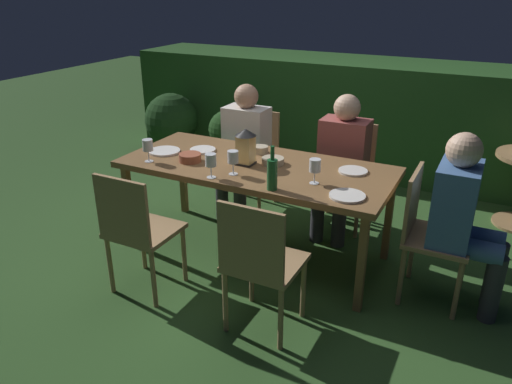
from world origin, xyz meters
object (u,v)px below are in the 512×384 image
Objects in this scene: person_in_blue at (464,215)px; person_in_cream at (243,144)px; chair_head_far at (428,230)px; wine_glass_b at (148,146)px; dining_table at (256,171)px; chair_side_right_a at (254,154)px; person_in_rust at (341,160)px; wine_glass_a at (315,167)px; bowl_bread at (190,157)px; chair_side_right_b at (347,170)px; plate_c at (203,150)px; potted_plant_by_hedge at (172,123)px; green_bottle_on_table at (272,173)px; wine_glass_c at (211,161)px; bowl_salad at (273,161)px; lantern_centerpiece at (246,145)px; chair_side_left_a at (137,228)px; plate_a at (353,171)px; potted_plant_corner at (228,137)px; plate_b at (347,196)px; bowl_olives at (261,149)px; wine_glass_d at (233,158)px; plate_d at (165,151)px; chair_side_left_b at (260,261)px.

person_in_blue is 1.00× the size of person_in_cream.
chair_head_far is 5.15× the size of wine_glass_b.
dining_table is at bearing 22.37° from wine_glass_b.
person_in_rust is at bearing -12.41° from chair_side_right_a.
person_in_blue reaches higher than wine_glass_a.
person_in_blue is at bearing 0.00° from chair_head_far.
chair_side_right_b is at bearing 47.28° from bowl_bread.
potted_plant_by_hedge is at bearing 133.71° from plate_c.
chair_head_far is 1.06m from green_bottle_on_table.
person_in_rust is 6.80× the size of wine_glass_c.
wine_glass_b is at bearing -156.36° from bowl_salad.
lantern_centerpiece is (-0.51, -0.85, 0.39)m from chair_side_right_b.
person_in_rust reaches higher than chair_side_left_a.
plate_a is at bearing 33.04° from wine_glass_c.
green_bottle_on_table reaches higher than potted_plant_corner.
potted_plant_by_hedge is (-1.38, 1.64, -0.31)m from bowl_bread.
lantern_centerpiece reaches higher than dining_table.
bowl_olives is at bearing 149.09° from plate_b.
bowl_bread is (-0.41, 0.08, -0.09)m from wine_glass_d.
person_in_cream reaches higher than plate_c.
plate_d is (-1.53, 0.19, 0.00)m from plate_b.
wine_glass_a and wine_glass_c have the same top height.
plate_b is at bearing -41.88° from chair_side_right_a.
wine_glass_a is at bearing -11.91° from lantern_centerpiece.
person_in_blue is 1.91m from bowl_bread.
person_in_blue is at bearing -18.51° from person_in_cream.
plate_a and plate_d have the same top height.
plate_b is (0.77, -0.26, 0.06)m from dining_table.
bowl_salad is at bearing -114.15° from chair_side_right_b.
potted_plant_corner is at bearing 134.25° from wine_glass_a.
person_in_rust is at bearing 38.30° from wine_glass_b.
person_in_cream is 0.55m from plate_c.
chair_side_left_b is 3.25m from potted_plant_by_hedge.
green_bottle_on_table is 1.29× the size of plate_b.
chair_head_far is 5.15× the size of wine_glass_d.
chair_side_left_a is (-0.89, -1.45, -0.15)m from person_in_rust.
chair_side_left_b is 0.69m from plate_b.
chair_side_right_a is 4.29× the size of plate_a.
bowl_salad is at bearing -54.13° from chair_side_right_a.
dining_table is at bearing -125.28° from person_in_rust.
chair_side_right_b is 1.16m from plate_b.
green_bottle_on_table is (0.74, -1.19, 0.35)m from chair_side_right_a.
wine_glass_b is at bearing -78.22° from potted_plant_corner.
lantern_centerpiece reaches higher than bowl_bread.
green_bottle_on_table reaches higher than wine_glass_d.
person_in_cream is 1.47× the size of potted_plant_by_hedge.
chair_side_right_a reaches higher than bowl_olives.
green_bottle_on_table is 2.39m from potted_plant_corner.
dining_table is 2.27× the size of chair_head_far.
person_in_rust reaches higher than chair_side_left_b.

